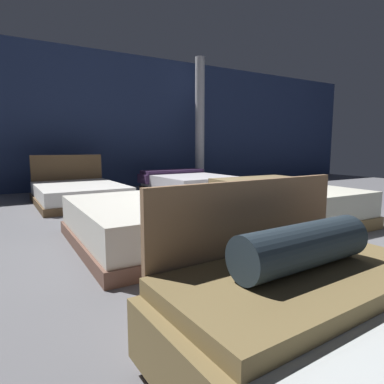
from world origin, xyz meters
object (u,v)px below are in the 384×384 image
Objects in this scene: bed_4 at (79,193)px; bed_5 at (188,184)px; bed_3 at (284,202)px; bed_2 at (143,223)px; support_pillar at (200,123)px.

bed_5 is at bearing -1.24° from bed_4.
bed_4 reaches higher than bed_3.
bed_3 is 0.97× the size of bed_4.
bed_4 is at bearing 91.01° from bed_2.
bed_4 is at bearing 128.92° from bed_3.
support_pillar is at bearing 20.92° from bed_4.
support_pillar is (3.56, 4.57, 1.52)m from bed_2.
bed_4 is 2.41m from bed_5.
bed_2 is 5.99m from support_pillar.
support_pillar is at bearing 47.98° from bed_5.
bed_3 is 0.99× the size of bed_5.
bed_5 is 0.61× the size of support_pillar.
support_pillar is at bearing 52.07° from bed_2.
bed_2 is at bearing -176.13° from bed_3.
support_pillar is (1.27, 4.46, 1.49)m from bed_3.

